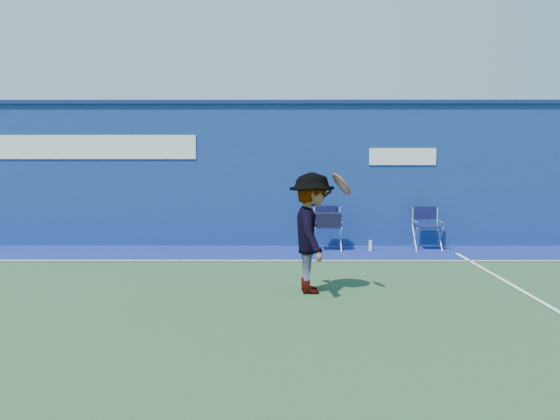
{
  "coord_description": "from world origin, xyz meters",
  "views": [
    {
      "loc": [
        1.07,
        -7.5,
        1.96
      ],
      "look_at": [
        1.03,
        2.6,
        1.0
      ],
      "focal_mm": 38.0,
      "sensor_mm": 36.0,
      "label": 1
    }
  ],
  "objects_px": {
    "directors_chair_left": "(328,232)",
    "water_bottle": "(371,246)",
    "directors_chair_right": "(427,236)",
    "tennis_player": "(312,233)"
  },
  "relations": [
    {
      "from": "directors_chair_left",
      "to": "water_bottle",
      "type": "xyz_separation_m",
      "value": [
        0.86,
        -0.13,
        -0.27
      ]
    },
    {
      "from": "directors_chair_left",
      "to": "water_bottle",
      "type": "height_order",
      "value": "directors_chair_left"
    },
    {
      "from": "directors_chair_left",
      "to": "directors_chair_right",
      "type": "relative_size",
      "value": 1.03
    },
    {
      "from": "directors_chair_left",
      "to": "water_bottle",
      "type": "distance_m",
      "value": 0.91
    },
    {
      "from": "directors_chair_right",
      "to": "directors_chair_left",
      "type": "bearing_deg",
      "value": -176.74
    },
    {
      "from": "directors_chair_left",
      "to": "water_bottle",
      "type": "bearing_deg",
      "value": -8.41
    },
    {
      "from": "directors_chair_left",
      "to": "tennis_player",
      "type": "distance_m",
      "value": 3.73
    },
    {
      "from": "directors_chair_left",
      "to": "directors_chair_right",
      "type": "xyz_separation_m",
      "value": [
        2.05,
        0.12,
        -0.11
      ]
    },
    {
      "from": "water_bottle",
      "to": "tennis_player",
      "type": "relative_size",
      "value": 0.13
    },
    {
      "from": "directors_chair_right",
      "to": "water_bottle",
      "type": "relative_size",
      "value": 3.93
    }
  ]
}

